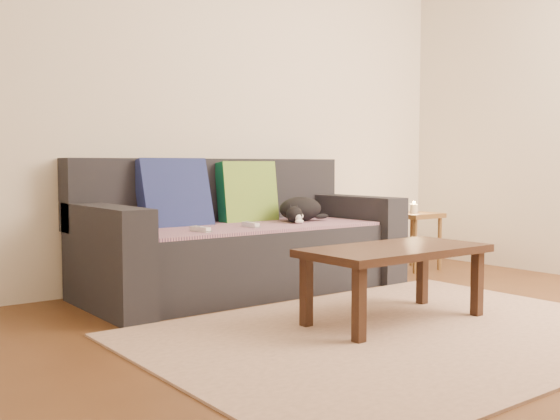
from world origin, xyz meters
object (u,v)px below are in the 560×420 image
at_px(sofa, 240,244).
at_px(coffee_table, 395,256).
at_px(wii_remote_b, 251,225).
at_px(cat, 300,210).
at_px(side_table, 414,223).
at_px(wii_remote_a, 200,229).

distance_m(sofa, coffee_table, 1.25).
bearing_deg(wii_remote_b, cat, -72.30).
distance_m(sofa, side_table, 1.58).
height_order(sofa, wii_remote_b, sofa).
bearing_deg(wii_remote_a, coffee_table, -155.93).
bearing_deg(cat, side_table, -4.41).
height_order(side_table, coffee_table, side_table).
distance_m(cat, wii_remote_b, 0.54).
relative_size(cat, coffee_table, 0.38).
bearing_deg(sofa, wii_remote_a, -148.57).
height_order(cat, coffee_table, cat).
bearing_deg(cat, wii_remote_a, -170.10).
xyz_separation_m(wii_remote_a, side_table, (2.04, 0.17, -0.09)).
bearing_deg(coffee_table, cat, 75.61).
bearing_deg(sofa, side_table, -4.17).
bearing_deg(wii_remote_a, wii_remote_b, -90.94).
distance_m(cat, wii_remote_a, 0.93).
relative_size(side_table, coffee_table, 0.45).
bearing_deg(coffee_table, wii_remote_b, 102.38).
bearing_deg(side_table, cat, 178.28).
bearing_deg(side_table, coffee_table, -141.76).
xyz_separation_m(sofa, wii_remote_b, (-0.07, -0.23, 0.15)).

